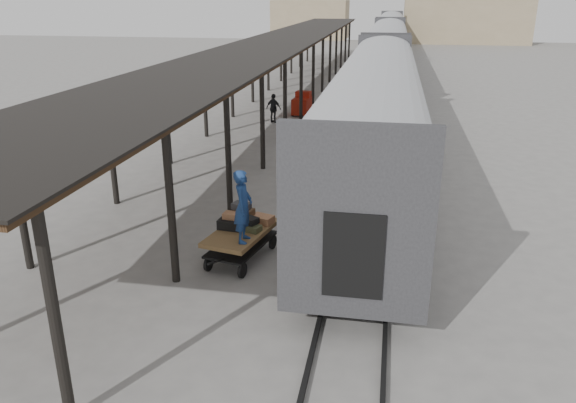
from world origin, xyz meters
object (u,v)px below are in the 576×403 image
(luggage_tug, at_px, (302,104))
(porter, at_px, (243,206))
(pedestrian, at_px, (274,108))
(baggage_cart, at_px, (241,237))

(luggage_tug, height_order, porter, porter)
(luggage_tug, relative_size, pedestrian, 0.99)
(luggage_tug, xyz_separation_m, pedestrian, (-1.23, -2.45, 0.19))
(luggage_tug, relative_size, porter, 0.85)
(porter, xyz_separation_m, pedestrian, (-2.96, 18.01, -1.00))
(baggage_cart, bearing_deg, porter, -56.63)
(pedestrian, bearing_deg, porter, 120.97)
(porter, bearing_deg, pedestrian, 7.04)
(baggage_cart, relative_size, pedestrian, 1.61)
(pedestrian, bearing_deg, luggage_tug, -94.96)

